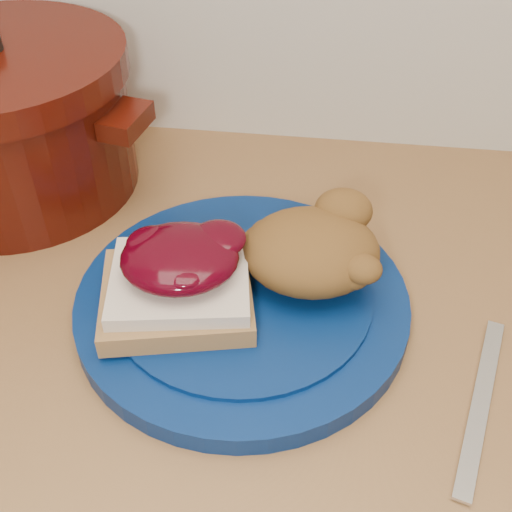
# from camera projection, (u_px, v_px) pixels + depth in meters

# --- Properties ---
(plate) EXTENTS (0.33, 0.33, 0.02)m
(plate) POSITION_uv_depth(u_px,v_px,m) (242.00, 302.00, 0.58)
(plate) COLOR #051E51
(plate) RESTS_ON wood_countertop
(sandwich) EXTENTS (0.15, 0.14, 0.06)m
(sandwich) POSITION_uv_depth(u_px,v_px,m) (179.00, 278.00, 0.55)
(sandwich) COLOR olive
(sandwich) RESTS_ON plate
(stuffing_mound) EXTENTS (0.13, 0.12, 0.06)m
(stuffing_mound) POSITION_uv_depth(u_px,v_px,m) (311.00, 251.00, 0.57)
(stuffing_mound) COLOR brown
(stuffing_mound) RESTS_ON plate
(butter_knife) EXTENTS (0.06, 0.18, 0.00)m
(butter_knife) POSITION_uv_depth(u_px,v_px,m) (481.00, 402.00, 0.51)
(butter_knife) COLOR silver
(butter_knife) RESTS_ON wood_countertop
(dutch_oven) EXTENTS (0.33, 0.32, 0.18)m
(dutch_oven) POSITION_uv_depth(u_px,v_px,m) (7.00, 120.00, 0.69)
(dutch_oven) COLOR #360B05
(dutch_oven) RESTS_ON wood_countertop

